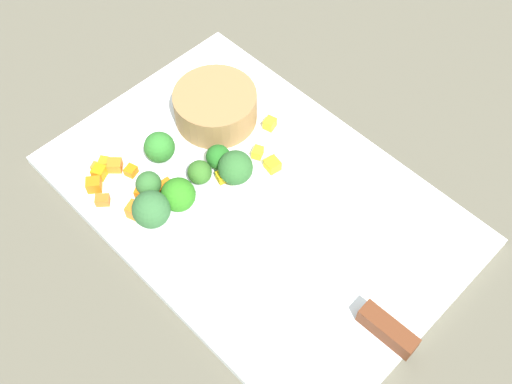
{
  "coord_description": "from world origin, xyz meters",
  "views": [
    {
      "loc": [
        0.28,
        -0.28,
        0.61
      ],
      "look_at": [
        0.0,
        0.0,
        0.02
      ],
      "focal_mm": 42.55,
      "sensor_mm": 36.0,
      "label": 1
    }
  ],
  "objects": [
    {
      "name": "carrot_dice_7",
      "position": [
        -0.1,
        -0.09,
        0.02
      ],
      "size": [
        0.02,
        0.02,
        0.01
      ],
      "primitive_type": "cube",
      "rotation": [
        0.0,
        0.0,
        2.1
      ],
      "color": "orange",
      "rests_on": "cutting_board"
    },
    {
      "name": "broccoli_floret_1",
      "position": [
        -0.12,
        -0.04,
        0.03
      ],
      "size": [
        0.04,
        0.04,
        0.04
      ],
      "color": "#90B85D",
      "rests_on": "cutting_board"
    },
    {
      "name": "carrot_dice_4",
      "position": [
        -0.07,
        -0.09,
        0.02
      ],
      "size": [
        0.01,
        0.01,
        0.01
      ],
      "primitive_type": "cube",
      "rotation": [
        0.0,
        0.0,
        1.74
      ],
      "color": "orange",
      "rests_on": "cutting_board"
    },
    {
      "name": "carrot_dice_2",
      "position": [
        -0.17,
        -0.11,
        0.02
      ],
      "size": [
        0.01,
        0.01,
        0.01
      ],
      "primitive_type": "cube",
      "rotation": [
        0.0,
        0.0,
        0.44
      ],
      "color": "orange",
      "rests_on": "cutting_board"
    },
    {
      "name": "carrot_dice_0",
      "position": [
        -0.15,
        -0.09,
        0.02
      ],
      "size": [
        0.02,
        0.02,
        0.01
      ],
      "primitive_type": "cube",
      "rotation": [
        0.0,
        0.0,
        2.36
      ],
      "color": "orange",
      "rests_on": "cutting_board"
    },
    {
      "name": "ground_plane",
      "position": [
        0.0,
        0.0,
        0.0
      ],
      "size": [
        4.0,
        4.0,
        0.0
      ],
      "primitive_type": "plane",
      "color": "#595545"
    },
    {
      "name": "cutting_board",
      "position": [
        0.0,
        0.0,
        0.01
      ],
      "size": [
        0.48,
        0.32,
        0.01
      ],
      "primitive_type": "cube",
      "color": "white",
      "rests_on": "ground_plane"
    },
    {
      "name": "broccoli_floret_3",
      "position": [
        -0.09,
        -0.09,
        0.03
      ],
      "size": [
        0.03,
        0.03,
        0.04
      ],
      "color": "#81C269",
      "rests_on": "cutting_board"
    },
    {
      "name": "broccoli_floret_2",
      "position": [
        -0.06,
        -0.03,
        0.03
      ],
      "size": [
        0.03,
        0.03,
        0.03
      ],
      "color": "#95B06C",
      "rests_on": "cutting_board"
    },
    {
      "name": "carrot_dice_6",
      "position": [
        -0.14,
        -0.04,
        0.02
      ],
      "size": [
        0.02,
        0.02,
        0.01
      ],
      "primitive_type": "cube",
      "rotation": [
        0.0,
        0.0,
        2.96
      ],
      "color": "orange",
      "rests_on": "cutting_board"
    },
    {
      "name": "carrot_dice_5",
      "position": [
        -0.14,
        -0.13,
        0.02
      ],
      "size": [
        0.02,
        0.02,
        0.02
      ],
      "primitive_type": "cube",
      "rotation": [
        0.0,
        0.0,
        2.48
      ],
      "color": "orange",
      "rests_on": "cutting_board"
    },
    {
      "name": "carrot_dice_9",
      "position": [
        -0.15,
        -0.11,
        0.02
      ],
      "size": [
        0.02,
        0.02,
        0.01
      ],
      "primitive_type": "cube",
      "rotation": [
        0.0,
        0.0,
        0.46
      ],
      "color": "orange",
      "rests_on": "cutting_board"
    },
    {
      "name": "pepper_dice_3",
      "position": [
        -0.02,
        0.04,
        0.02
      ],
      "size": [
        0.02,
        0.02,
        0.01
      ],
      "primitive_type": "cube",
      "rotation": [
        0.0,
        0.0,
        1.39
      ],
      "color": "yellow",
      "rests_on": "cutting_board"
    },
    {
      "name": "prep_bowl",
      "position": [
        -0.12,
        0.05,
        0.03
      ],
      "size": [
        0.11,
        0.11,
        0.04
      ],
      "primitive_type": "cylinder",
      "color": "olive",
      "rests_on": "cutting_board"
    },
    {
      "name": "carrot_dice_3",
      "position": [
        -0.16,
        -0.1,
        0.02
      ],
      "size": [
        0.02,
        0.02,
        0.01
      ],
      "primitive_type": "cube",
      "rotation": [
        0.0,
        0.0,
        2.16
      ],
      "color": "orange",
      "rests_on": "cutting_board"
    },
    {
      "name": "chef_knife",
      "position": [
        0.13,
        -0.03,
        0.02
      ],
      "size": [
        0.36,
        0.04,
        0.02
      ],
      "rotation": [
        0.0,
        0.0,
        3.18
      ],
      "color": "silver",
      "rests_on": "cutting_board"
    },
    {
      "name": "pepper_dice_2",
      "position": [
        -0.05,
        -0.01,
        0.02
      ],
      "size": [
        0.02,
        0.01,
        0.01
      ],
      "primitive_type": "cube",
      "rotation": [
        0.0,
        0.0,
        1.3
      ],
      "color": "yellow",
      "rests_on": "cutting_board"
    },
    {
      "name": "carrot_dice_11",
      "position": [
        -0.08,
        -0.07,
        0.02
      ],
      "size": [
        0.02,
        0.02,
        0.01
      ],
      "primitive_type": "cube",
      "rotation": [
        0.0,
        0.0,
        3.03
      ],
      "color": "orange",
      "rests_on": "cutting_board"
    },
    {
      "name": "broccoli_floret_6",
      "position": [
        -0.06,
        0.0,
        0.03
      ],
      "size": [
        0.03,
        0.03,
        0.03
      ],
      "color": "#8ABD5A",
      "rests_on": "cutting_board"
    },
    {
      "name": "broccoli_floret_4",
      "position": [
        -0.03,
        -0.0,
        0.04
      ],
      "size": [
        0.04,
        0.04,
        0.05
      ],
      "color": "#8BBA5A",
      "rests_on": "cutting_board"
    },
    {
      "name": "broccoli_floret_0",
      "position": [
        -0.05,
        -0.07,
        0.03
      ],
      "size": [
        0.04,
        0.04,
        0.04
      ],
      "color": "#8FAF57",
      "rests_on": "cutting_board"
    },
    {
      "name": "pepper_dice_1",
      "position": [
        -0.06,
        0.09,
        0.02
      ],
      "size": [
        0.02,
        0.02,
        0.01
      ],
      "primitive_type": "cube",
      "rotation": [
        0.0,
        0.0,
        1.83
      ],
      "color": "yellow",
      "rests_on": "cutting_board"
    },
    {
      "name": "broccoli_floret_5",
      "position": [
        -0.06,
        -0.11,
        0.04
      ],
      "size": [
        0.04,
        0.04,
        0.05
      ],
      "color": "#83BB68",
      "rests_on": "cutting_board"
    },
    {
      "name": "carrot_dice_8",
      "position": [
        -0.12,
        -0.13,
        0.02
      ],
      "size": [
        0.02,
        0.02,
        0.01
      ],
      "primitive_type": "cube",
      "rotation": [
        0.0,
        0.0,
        2.42
      ],
      "color": "orange",
      "rests_on": "cutting_board"
    },
    {
      "name": "carrot_dice_10",
      "position": [
        -0.08,
        -0.12,
        0.02
      ],
      "size": [
        0.02,
        0.02,
        0.02
      ],
      "primitive_type": "cube",
      "rotation": [
        0.0,
        0.0,
        1.92
      ],
      "color": "orange",
      "rests_on": "cutting_board"
    },
    {
      "name": "pepper_dice_0",
      "position": [
        -0.04,
        0.04,
        0.02
      ],
      "size": [
        0.02,
        0.02,
        0.01
      ],
      "primitive_type": "cube",
      "rotation": [
        0.0,
        0.0,
        2.01
      ],
      "color": "yellow",
      "rests_on": "cutting_board"
    },
    {
      "name": "carrot_dice_1",
      "position": [
        -0.13,
        -0.08,
        0.02
      ],
      "size": [
        0.02,
        0.02,
        0.01
      ],
      "primitive_type": "cube",
      "rotation": [
        0.0,
        0.0,
        0.29
      ],
      "color": "orange",
      "rests_on": "cutting_board"
    }
  ]
}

